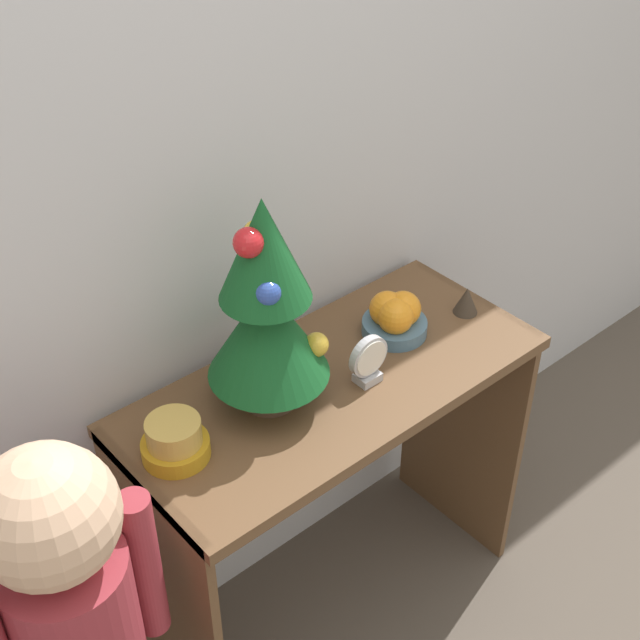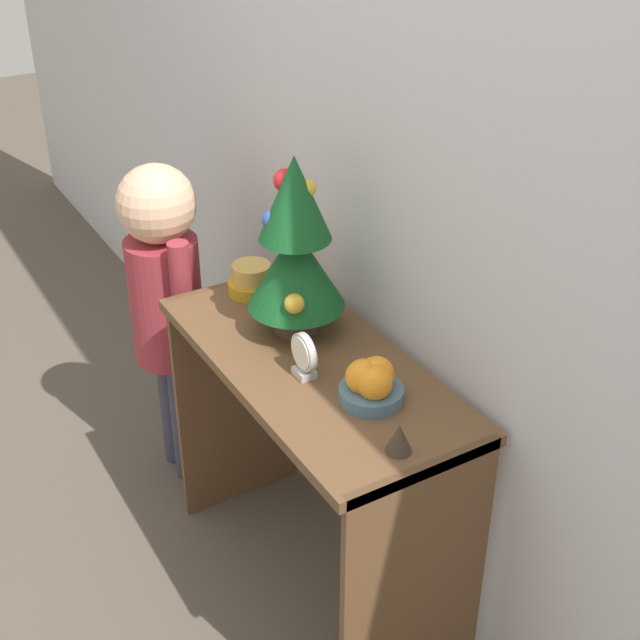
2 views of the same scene
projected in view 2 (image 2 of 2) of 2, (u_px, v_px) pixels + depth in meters
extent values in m
plane|color=brown|center=(247.00, 615.00, 2.53)|extent=(12.00, 12.00, 0.00)
cube|color=silver|center=(408.00, 167.00, 2.10)|extent=(7.00, 0.05, 2.50)
cube|color=brown|center=(312.00, 365.00, 2.23)|extent=(0.96, 0.44, 0.03)
cube|color=brown|center=(237.00, 395.00, 2.77)|extent=(0.02, 0.40, 0.79)
cube|color=brown|center=(415.00, 597.00, 2.07)|extent=(0.02, 0.40, 0.79)
cylinder|color=#4C3828|center=(296.00, 321.00, 2.33)|extent=(0.12, 0.12, 0.05)
cylinder|color=brown|center=(296.00, 307.00, 2.31)|extent=(0.02, 0.02, 0.04)
cone|color=#145123|center=(296.00, 267.00, 2.25)|extent=(0.25, 0.25, 0.22)
cone|color=#145123|center=(295.00, 198.00, 2.15)|extent=(0.18, 0.18, 0.22)
sphere|color=#2D4CA8|center=(272.00, 220.00, 2.18)|extent=(0.05, 0.05, 0.05)
sphere|color=gold|center=(307.00, 188.00, 2.15)|extent=(0.05, 0.05, 0.05)
sphere|color=red|center=(285.00, 180.00, 2.16)|extent=(0.06, 0.06, 0.06)
sphere|color=gold|center=(294.00, 304.00, 2.19)|extent=(0.05, 0.05, 0.05)
cylinder|color=#476B84|center=(371.00, 394.00, 2.07)|extent=(0.15, 0.15, 0.03)
sphere|color=orange|center=(375.00, 383.00, 2.03)|extent=(0.08, 0.08, 0.08)
sphere|color=orange|center=(377.00, 374.00, 2.06)|extent=(0.08, 0.08, 0.08)
sphere|color=orange|center=(363.00, 377.00, 2.05)|extent=(0.08, 0.08, 0.08)
cylinder|color=#B78419|center=(252.00, 287.00, 2.51)|extent=(0.14, 0.14, 0.04)
cylinder|color=gold|center=(251.00, 273.00, 2.49)|extent=(0.11, 0.11, 0.05)
cube|color=#B2B2B7|center=(304.00, 372.00, 2.15)|extent=(0.05, 0.04, 0.02)
cylinder|color=#B2B2B7|center=(304.00, 352.00, 2.12)|extent=(0.10, 0.02, 0.10)
cylinder|color=white|center=(300.00, 353.00, 2.12)|extent=(0.08, 0.00, 0.08)
cone|color=#382D23|center=(399.00, 438.00, 1.90)|extent=(0.06, 0.06, 0.07)
cylinder|color=#38384C|center=(172.00, 404.00, 3.02)|extent=(0.08, 0.08, 0.45)
cylinder|color=#38384C|center=(183.00, 420.00, 2.94)|extent=(0.08, 0.08, 0.45)
cylinder|color=#992D38|center=(166.00, 300.00, 2.76)|extent=(0.22, 0.22, 0.41)
sphere|color=#E0B28E|center=(156.00, 204.00, 2.59)|extent=(0.24, 0.24, 0.24)
cylinder|color=#992D38|center=(146.00, 259.00, 2.82)|extent=(0.06, 0.06, 0.35)
cylinder|color=#992D38|center=(182.00, 297.00, 2.61)|extent=(0.06, 0.06, 0.35)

